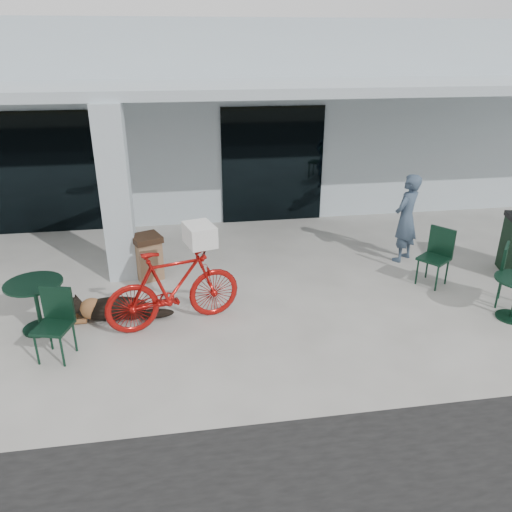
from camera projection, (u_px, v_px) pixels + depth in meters
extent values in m
plane|color=#B7B5AD|center=(215.00, 334.00, 7.48)|extent=(80.00, 80.00, 0.00)
cube|color=#B1C1C8|center=(189.00, 109.00, 14.29)|extent=(22.00, 7.00, 4.50)
cube|color=black|center=(50.00, 174.00, 11.00)|extent=(2.80, 0.06, 2.70)
cube|color=black|center=(273.00, 165.00, 11.71)|extent=(2.40, 0.06, 2.70)
cube|color=#B1C1C8|center=(116.00, 195.00, 8.73)|extent=(0.50, 0.50, 3.12)
cube|color=#B1C1C8|center=(194.00, 88.00, 9.47)|extent=(22.00, 2.80, 0.18)
imported|color=#A5100D|center=(174.00, 288.00, 7.51)|extent=(2.16, 1.12, 1.25)
cube|color=white|center=(200.00, 235.00, 7.37)|extent=(0.52, 0.62, 0.31)
cylinder|color=white|center=(219.00, 306.00, 8.15)|extent=(0.11, 0.11, 0.11)
imported|color=#394B60|center=(406.00, 218.00, 9.69)|extent=(0.76, 0.72, 1.75)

